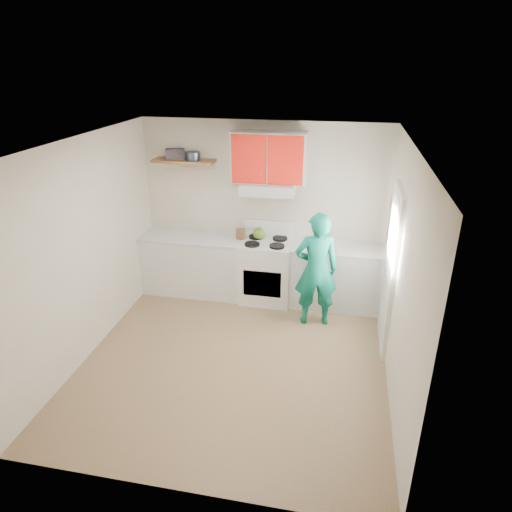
% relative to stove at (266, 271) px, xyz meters
% --- Properties ---
extents(floor, '(3.80, 3.80, 0.00)m').
position_rel_stove_xyz_m(floor, '(-0.10, -1.57, -0.46)').
color(floor, brown).
rests_on(floor, ground).
extents(ceiling, '(3.60, 3.80, 0.04)m').
position_rel_stove_xyz_m(ceiling, '(-0.10, -1.57, 2.14)').
color(ceiling, white).
rests_on(ceiling, floor).
extents(back_wall, '(3.60, 0.04, 2.60)m').
position_rel_stove_xyz_m(back_wall, '(-0.10, 0.32, 0.84)').
color(back_wall, beige).
rests_on(back_wall, floor).
extents(front_wall, '(3.60, 0.04, 2.60)m').
position_rel_stove_xyz_m(front_wall, '(-0.10, -3.47, 0.84)').
color(front_wall, beige).
rests_on(front_wall, floor).
extents(left_wall, '(0.04, 3.80, 2.60)m').
position_rel_stove_xyz_m(left_wall, '(-1.90, -1.57, 0.84)').
color(left_wall, beige).
rests_on(left_wall, floor).
extents(right_wall, '(0.04, 3.80, 2.60)m').
position_rel_stove_xyz_m(right_wall, '(1.70, -1.57, 0.84)').
color(right_wall, beige).
rests_on(right_wall, floor).
extents(door, '(0.05, 0.85, 2.05)m').
position_rel_stove_xyz_m(door, '(1.68, -0.88, 0.56)').
color(door, white).
rests_on(door, floor).
extents(door_glass, '(0.01, 0.55, 0.95)m').
position_rel_stove_xyz_m(door_glass, '(1.65, -0.88, 0.99)').
color(door_glass, white).
rests_on(door_glass, door).
extents(counter_left, '(1.52, 0.60, 0.90)m').
position_rel_stove_xyz_m(counter_left, '(-1.14, 0.02, -0.01)').
color(counter_left, silver).
rests_on(counter_left, floor).
extents(counter_right, '(1.32, 0.60, 0.90)m').
position_rel_stove_xyz_m(counter_right, '(1.04, 0.02, -0.01)').
color(counter_right, silver).
rests_on(counter_right, floor).
extents(stove, '(0.76, 0.65, 0.92)m').
position_rel_stove_xyz_m(stove, '(0.00, 0.00, 0.00)').
color(stove, white).
rests_on(stove, floor).
extents(range_hood, '(0.76, 0.44, 0.15)m').
position_rel_stove_xyz_m(range_hood, '(0.00, 0.10, 1.24)').
color(range_hood, silver).
rests_on(range_hood, back_wall).
extents(upper_cabinets, '(1.02, 0.33, 0.70)m').
position_rel_stove_xyz_m(upper_cabinets, '(0.00, 0.16, 1.66)').
color(upper_cabinets, red).
rests_on(upper_cabinets, back_wall).
extents(shelf, '(0.90, 0.30, 0.04)m').
position_rel_stove_xyz_m(shelf, '(-1.25, 0.18, 1.56)').
color(shelf, brown).
rests_on(shelf, back_wall).
extents(books, '(0.32, 0.27, 0.14)m').
position_rel_stove_xyz_m(books, '(-1.39, 0.21, 1.65)').
color(books, '#3E363D').
rests_on(books, shelf).
extents(tin, '(0.23, 0.23, 0.12)m').
position_rel_stove_xyz_m(tin, '(-1.09, 0.15, 1.64)').
color(tin, '#333D4C').
rests_on(tin, shelf).
extents(kettle, '(0.23, 0.23, 0.17)m').
position_rel_stove_xyz_m(kettle, '(-0.13, 0.12, 0.54)').
color(kettle, '#507B22').
rests_on(kettle, stove).
extents(crock, '(0.17, 0.17, 0.17)m').
position_rel_stove_xyz_m(crock, '(-0.40, 0.07, 0.52)').
color(crock, '#533624').
rests_on(crock, counter_left).
extents(cutting_board, '(0.33, 0.28, 0.02)m').
position_rel_stove_xyz_m(cutting_board, '(0.67, -0.07, 0.45)').
color(cutting_board, olive).
rests_on(cutting_board, counter_right).
extents(silicone_mat, '(0.33, 0.29, 0.01)m').
position_rel_stove_xyz_m(silicone_mat, '(1.37, -0.05, 0.44)').
color(silicone_mat, '#AF111E').
rests_on(silicone_mat, counter_right).
extents(person, '(0.65, 0.49, 1.60)m').
position_rel_stove_xyz_m(person, '(0.77, -0.55, 0.34)').
color(person, '#0C7159').
rests_on(person, floor).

